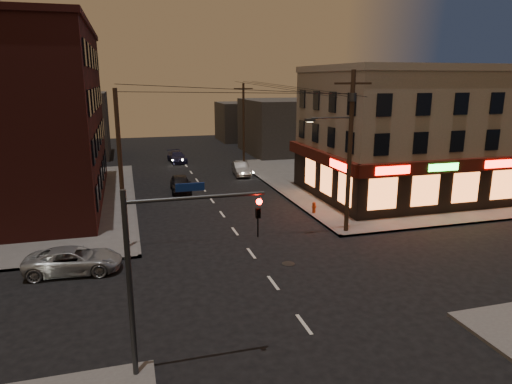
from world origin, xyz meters
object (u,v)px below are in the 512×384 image
object	(u,v)px
sedan_near	(180,183)
fire_hydrant	(314,207)
sedan_far	(177,157)
suv_cross	(74,260)
sedan_mid	(241,169)

from	to	relation	value
sedan_near	fire_hydrant	bearing A→B (deg)	-46.51
sedan_near	fire_hydrant	world-z (taller)	sedan_near
sedan_far	fire_hydrant	distance (m)	25.45
suv_cross	fire_hydrant	size ratio (longest dim) A/B	5.85
suv_cross	fire_hydrant	bearing A→B (deg)	-63.90
sedan_near	sedan_mid	xyz separation A→B (m)	(6.79, 5.24, -0.04)
sedan_far	sedan_near	bearing A→B (deg)	-100.22
suv_cross	sedan_near	bearing A→B (deg)	-19.71
suv_cross	sedan_far	size ratio (longest dim) A/B	1.07
sedan_mid	sedan_far	world-z (taller)	sedan_mid
fire_hydrant	sedan_near	bearing A→B (deg)	130.86
suv_cross	sedan_mid	size ratio (longest dim) A/B	1.14
sedan_far	sedan_mid	bearing A→B (deg)	-64.87
suv_cross	sedan_mid	distance (m)	25.40
sedan_near	fire_hydrant	xyz separation A→B (m)	(8.47, -9.79, -0.13)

